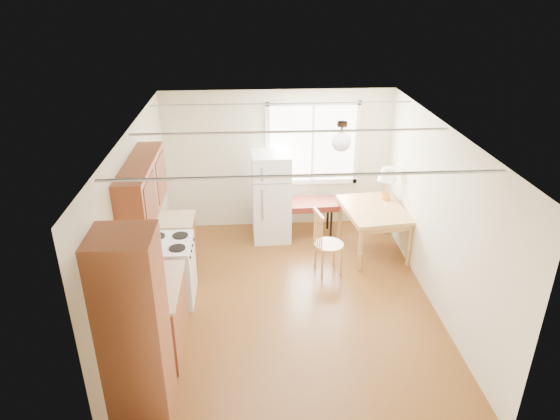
{
  "coord_description": "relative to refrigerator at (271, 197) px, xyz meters",
  "views": [
    {
      "loc": [
        -0.53,
        -5.88,
        4.18
      ],
      "look_at": [
        -0.1,
        0.62,
        1.15
      ],
      "focal_mm": 32.0,
      "sensor_mm": 36.0,
      "label": 1
    }
  ],
  "objects": [
    {
      "name": "pendant_light",
      "position": [
        0.86,
        -1.56,
        1.46
      ],
      "size": [
        0.26,
        0.26,
        0.4
      ],
      "color": "black",
      "rests_on": "room_shell"
    },
    {
      "name": "coffee_maker",
      "position": [
        -1.56,
        -2.76,
        0.26
      ],
      "size": [
        0.19,
        0.25,
        0.38
      ],
      "rotation": [
        0.0,
        0.0,
        -0.0
      ],
      "color": "black",
      "rests_on": "kitchen_run"
    },
    {
      "name": "room_shell",
      "position": [
        0.16,
        -1.96,
        0.47
      ],
      "size": [
        4.6,
        5.6,
        2.62
      ],
      "color": "#542E11",
      "rests_on": "ground"
    },
    {
      "name": "window_unit",
      "position": [
        0.76,
        0.51,
        0.77
      ],
      "size": [
        1.64,
        0.05,
        1.51
      ],
      "color": "white",
      "rests_on": "room_shell"
    },
    {
      "name": "bench",
      "position": [
        0.47,
        0.07,
        -0.22
      ],
      "size": [
        1.38,
        0.56,
        0.63
      ],
      "rotation": [
        0.0,
        0.0,
        0.04
      ],
      "color": "#5A1D15",
      "rests_on": "ground"
    },
    {
      "name": "table_lamp",
      "position": [
        1.92,
        -0.26,
        0.43
      ],
      "size": [
        0.33,
        0.33,
        0.57
      ],
      "rotation": [
        0.0,
        0.0,
        0.31
      ],
      "color": "#CC8F41",
      "rests_on": "dining_table"
    },
    {
      "name": "kitchen_run",
      "position": [
        -1.56,
        -2.59,
        0.06
      ],
      "size": [
        0.65,
        3.4,
        2.2
      ],
      "color": "brown",
      "rests_on": "ground"
    },
    {
      "name": "kettle",
      "position": [
        -1.65,
        -2.36,
        0.22
      ],
      "size": [
        0.12,
        0.12,
        0.23
      ],
      "color": "red",
      "rests_on": "kitchen_run"
    },
    {
      "name": "chair",
      "position": [
        0.73,
        -1.22,
        -0.18
      ],
      "size": [
        0.48,
        0.48,
        1.04
      ],
      "rotation": [
        0.0,
        0.0,
        0.21
      ],
      "color": "#B68346",
      "rests_on": "ground"
    },
    {
      "name": "refrigerator",
      "position": [
        0.0,
        0.0,
        0.0
      ],
      "size": [
        0.66,
        0.68,
        1.56
      ],
      "rotation": [
        0.0,
        0.0,
        0.03
      ],
      "color": "white",
      "rests_on": "ground"
    },
    {
      "name": "dining_table",
      "position": [
        1.66,
        -0.59,
        -0.09
      ],
      "size": [
        1.09,
        1.36,
        0.79
      ],
      "rotation": [
        0.0,
        0.0,
        0.11
      ],
      "color": "#B68346",
      "rests_on": "ground"
    }
  ]
}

